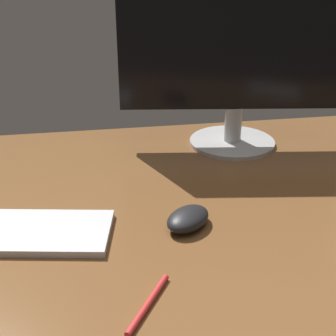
% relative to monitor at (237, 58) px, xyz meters
% --- Properties ---
extents(desk, '(1.40, 0.84, 0.02)m').
position_rel_monitor_xyz_m(desk, '(-0.15, -0.26, -0.23)').
color(desk, brown).
rests_on(desk, ground).
extents(monitor, '(0.57, 0.22, 0.41)m').
position_rel_monitor_xyz_m(monitor, '(0.00, 0.00, 0.00)').
color(monitor, '#B8B8B8').
rests_on(monitor, desk).
extents(computer_mouse, '(0.11, 0.11, 0.03)m').
position_rel_monitor_xyz_m(computer_mouse, '(-0.19, -0.37, -0.21)').
color(computer_mouse, black).
rests_on(computer_mouse, desk).
extents(pen, '(0.08, 0.12, 0.01)m').
position_rel_monitor_xyz_m(pen, '(-0.29, -0.57, -0.22)').
color(pen, red).
rests_on(pen, desk).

